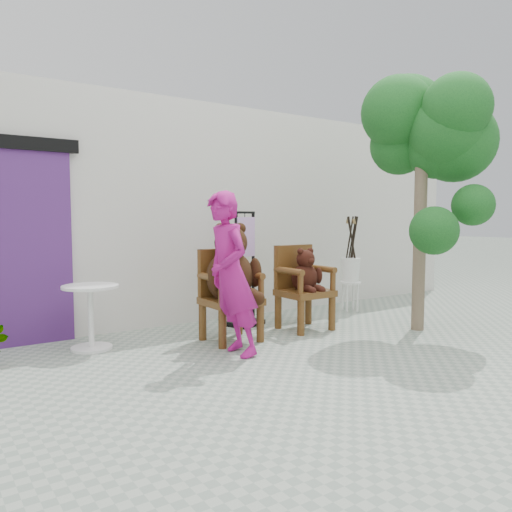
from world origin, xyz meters
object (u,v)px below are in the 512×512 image
Objects in this scene: chair_big at (231,275)px; cafe_table at (91,309)px; person at (231,275)px; stool_bucket at (351,269)px; tree at (429,133)px; chair_small at (303,280)px; display_stand at (245,282)px.

chair_big reaches higher than cafe_table.
chair_big is 0.81× the size of person.
person reaches higher than stool_bucket.
tree reaches higher than stool_bucket.
tree reaches higher than person.
display_stand is at bearing 130.37° from chair_small.
tree is (2.72, -0.32, 1.65)m from person.
tree is at bearing -20.20° from chair_big.
chair_small is 0.74× the size of stool_bucket.
person is at bearing 173.21° from tree.
person is at bearing -120.91° from chair_big.
display_stand is at bearing 177.98° from stool_bucket.
cafe_table is 0.21× the size of tree.
cafe_table is 2.06m from display_stand.
chair_big is at bearing 159.80° from tree.
chair_small is 0.71× the size of display_stand.
person is at bearing -158.70° from stool_bucket.
cafe_table is 0.47× the size of display_stand.
person is at bearing -44.45° from cafe_table.
display_stand is 0.46× the size of tree.
tree reaches higher than display_stand.
chair_big is 0.65m from person.
tree reaches higher than cafe_table.
display_stand is 3.01m from tree.
chair_small is 1.48m from stool_bucket.
person is at bearing -147.09° from display_stand.
tree is (2.39, -0.88, 1.73)m from chair_big.
display_stand reaches higher than cafe_table.
display_stand is (2.05, 0.07, 0.14)m from cafe_table.
tree is (-0.09, -1.42, 1.85)m from stool_bucket.
chair_big is 1.28× the size of chair_small.
person is (-1.43, -0.57, 0.21)m from chair_small.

